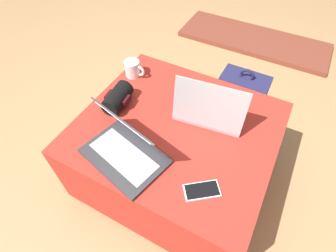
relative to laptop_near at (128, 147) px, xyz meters
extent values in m
plane|color=tan|center=(0.12, 0.24, -0.53)|extent=(14.00, 14.00, 0.00)
cube|color=maroon|center=(0.12, 0.24, -0.50)|extent=(0.89, 0.81, 0.05)
cube|color=#B22D23|center=(0.12, 0.24, -0.26)|extent=(0.93, 0.84, 0.43)
cube|color=#333338|center=(-0.01, -0.02, -0.04)|extent=(0.40, 0.32, 0.02)
cube|color=#9E9EA3|center=(-0.01, -0.03, -0.03)|extent=(0.33, 0.20, 0.00)
cube|color=#333338|center=(0.01, 0.04, 0.08)|extent=(0.37, 0.19, 0.22)
cube|color=white|center=(0.01, 0.04, 0.07)|extent=(0.33, 0.17, 0.20)
cube|color=#B7B7BC|center=(0.22, 0.41, -0.04)|extent=(0.35, 0.27, 0.02)
cube|color=#9E9EA3|center=(0.22, 0.41, -0.03)|extent=(0.30, 0.16, 0.00)
cube|color=#B7B7BC|center=(0.24, 0.31, 0.08)|extent=(0.33, 0.08, 0.23)
cube|color=black|center=(0.23, 0.31, 0.08)|extent=(0.29, 0.07, 0.21)
cube|color=white|center=(0.35, -0.01, -0.05)|extent=(0.16, 0.14, 0.01)
cube|color=black|center=(0.35, -0.01, -0.04)|extent=(0.14, 0.13, 0.00)
cube|color=#23234C|center=(0.29, 0.80, -0.31)|extent=(0.29, 0.17, 0.44)
cube|color=#1E1E41|center=(0.29, 0.90, -0.40)|extent=(0.23, 0.06, 0.20)
torus|color=#23234C|center=(0.29, 0.80, -0.07)|extent=(0.09, 0.02, 0.08)
cylinder|color=black|center=(-0.22, 0.23, 0.00)|extent=(0.11, 0.18, 0.09)
cube|color=#350D0D|center=(-0.22, 0.23, 0.00)|extent=(0.12, 0.07, 0.03)
cylinder|color=white|center=(-0.28, 0.46, 0.00)|extent=(0.08, 0.08, 0.09)
torus|color=white|center=(-0.23, 0.46, 0.00)|extent=(0.07, 0.02, 0.07)
cube|color=brown|center=(0.12, 1.92, -0.51)|extent=(1.40, 0.50, 0.04)
camera|label=1|loc=(0.46, -0.49, 0.91)|focal=28.00mm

